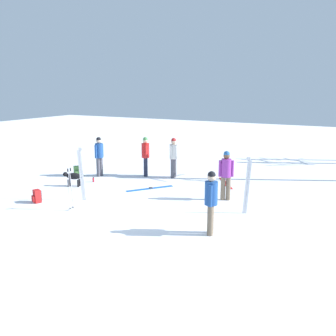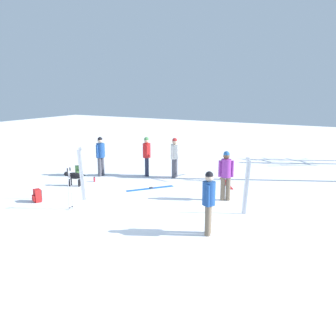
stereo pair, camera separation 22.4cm
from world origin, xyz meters
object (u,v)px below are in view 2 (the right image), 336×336
at_px(dog, 74,176).
at_px(backpack_0, 78,171).
at_px(ski_pair_planted_0, 246,186).
at_px(ski_pair_planted_1, 82,174).
at_px(ski_pair_lying_1, 226,183).
at_px(water_bottle_0, 94,179).
at_px(person_1, 101,154).
at_px(person_2, 175,155).
at_px(backpack_1, 37,196).
at_px(person_4, 209,199).
at_px(ski_pair_lying_0, 150,188).
at_px(ski_poles_0, 70,187).
at_px(person_0, 147,154).
at_px(person_3, 226,172).

relative_size(dog, backpack_0, 1.94).
bearing_deg(ski_pair_planted_0, ski_pair_planted_1, -166.26).
bearing_deg(ski_pair_lying_1, water_bottle_0, -154.15).
relative_size(person_1, ski_pair_lying_1, 1.03).
xyz_separation_m(person_2, backpack_1, (-2.42, -5.37, -0.77)).
distance_m(person_4, ski_pair_planted_1, 5.07).
distance_m(person_4, backpack_1, 6.26).
bearing_deg(water_bottle_0, person_2, 41.80).
relative_size(ski_pair_lying_0, ski_pair_lying_1, 0.98).
height_order(ski_pair_planted_0, water_bottle_0, ski_pair_planted_0).
bearing_deg(ski_pair_lying_0, backpack_1, -126.85).
relative_size(dog, ski_pair_lying_0, 0.53).
bearing_deg(dog, person_2, 48.34).
height_order(person_2, person_4, same).
relative_size(person_1, water_bottle_0, 8.36).
height_order(ski_poles_0, backpack_1, ski_poles_0).
height_order(backpack_0, backpack_1, same).
bearing_deg(person_0, ski_pair_lying_0, -54.35).
bearing_deg(backpack_1, ski_pair_planted_0, 18.84).
height_order(ski_poles_0, water_bottle_0, ski_poles_0).
relative_size(person_2, water_bottle_0, 8.36).
bearing_deg(person_0, backpack_1, -103.67).
distance_m(person_0, ski_pair_planted_1, 4.11).
bearing_deg(person_1, ski_pair_planted_0, -14.54).
bearing_deg(person_1, ski_pair_planted_1, -61.37).
relative_size(ski_poles_0, backpack_0, 3.08).
height_order(person_2, ski_pair_planted_0, ski_pair_planted_0).
height_order(person_1, ski_pair_lying_1, person_1).
height_order(person_0, person_2, same).
relative_size(ski_pair_planted_0, ski_pair_planted_1, 0.96).
xyz_separation_m(person_3, ski_poles_0, (-3.95, -3.34, -0.25)).
height_order(ski_pair_planted_1, ski_pair_lying_0, ski_pair_planted_1).
height_order(person_2, backpack_1, person_2).
distance_m(dog, backpack_1, 2.25).
bearing_deg(person_2, dog, -131.66).
xyz_separation_m(person_0, ski_pair_planted_1, (-0.04, -4.11, -0.07)).
distance_m(person_0, person_1, 2.00).
distance_m(dog, ski_pair_lying_0, 3.09).
xyz_separation_m(person_3, ski_pair_planted_1, (-4.32, -2.36, -0.07)).
relative_size(person_1, backpack_1, 3.90).
bearing_deg(person_4, ski_pair_planted_0, 80.36).
bearing_deg(person_1, ski_pair_lying_1, 14.66).
bearing_deg(ski_pair_lying_1, ski_poles_0, -120.04).
bearing_deg(ski_pair_planted_0, person_3, 135.06).
height_order(ski_pair_lying_1, water_bottle_0, water_bottle_0).
height_order(dog, ski_poles_0, ski_poles_0).
relative_size(ski_pair_planted_1, water_bottle_0, 8.98).
bearing_deg(backpack_0, ski_pair_planted_1, -45.73).
xyz_separation_m(ski_pair_planted_1, backpack_0, (-2.63, 2.70, -0.70)).
relative_size(person_0, person_3, 1.00).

